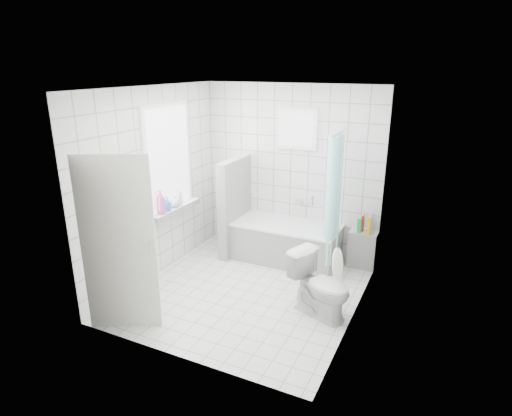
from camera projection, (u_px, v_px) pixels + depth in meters
The scene contains 19 objects.
ground at pixel (247, 291), 5.66m from camera, with size 3.00×3.00×0.00m, color white.
ceiling at pixel (246, 88), 4.83m from camera, with size 3.00×3.00×0.00m, color white.
wall_back at pixel (291, 171), 6.53m from camera, with size 2.80×0.02×2.60m, color white.
wall_front at pixel (174, 241), 3.96m from camera, with size 2.80×0.02×2.60m, color white.
wall_left at pixel (155, 184), 5.82m from camera, with size 0.02×3.00×2.60m, color white.
wall_right at pixel (361, 214), 4.68m from camera, with size 0.02×3.00×2.60m, color white.
window_left at pixel (169, 159), 5.96m from camera, with size 0.01×0.90×1.40m, color white.
window_back at pixel (297, 129), 6.24m from camera, with size 0.50×0.01×0.50m, color white.
window_sill at pixel (175, 209), 6.18m from camera, with size 0.18×1.02×0.08m, color white.
door at pixel (119, 246), 4.60m from camera, with size 0.04×0.80×2.00m, color silver.
bathtub at pixel (286, 242), 6.49m from camera, with size 1.58×0.77×0.58m.
partition_wall at pixel (235, 206), 6.65m from camera, with size 0.15×0.85×1.50m, color white.
tiled_ledge at pixel (362, 249), 6.27m from camera, with size 0.40×0.24×0.55m, color white.
toilet at pixel (321, 285), 5.03m from camera, with size 0.43×0.76×0.77m, color white.
curtain_rod at pixel (340, 132), 5.62m from camera, with size 0.02×0.02×0.80m, color silver.
shower_curtain at pixel (334, 200), 5.80m from camera, with size 0.14×0.48×1.78m, color #52F3F1, non-canonical shape.
tub_faucet at pixel (301, 202), 6.56m from camera, with size 0.18×0.06×0.06m, color silver.
sill_bottles at pixel (169, 201), 6.00m from camera, with size 0.16×0.56×0.33m.
ledge_bottles at pixel (365, 225), 6.11m from camera, with size 0.20×0.16×0.27m.
Camera 1 is at (2.26, -4.47, 2.86)m, focal length 30.00 mm.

